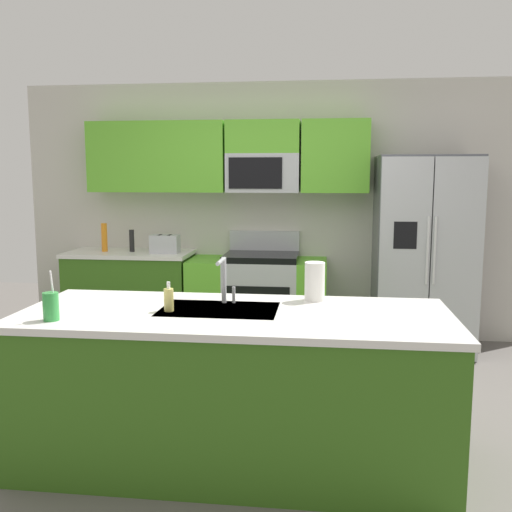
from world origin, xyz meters
TOP-DOWN VIEW (x-y plane):
  - ground_plane at (0.00, 0.00)m, footprint 9.00×9.00m
  - kitchen_wall_unit at (-0.14, 2.08)m, footprint 5.20×0.43m
  - back_counter at (-1.44, 1.80)m, footprint 1.26×0.63m
  - range_oven at (-0.12, 1.80)m, footprint 1.36×0.61m
  - refrigerator at (1.46, 1.73)m, footprint 0.90×0.76m
  - island_counter at (0.03, -0.60)m, footprint 2.46×0.98m
  - toaster at (-1.05, 1.75)m, footprint 0.28×0.16m
  - pepper_mill at (-1.41, 1.80)m, footprint 0.05×0.05m
  - bottle_orange at (-1.69, 1.78)m, footprint 0.06×0.06m
  - sink_faucet at (-0.06, -0.40)m, footprint 0.08×0.21m
  - drink_cup_green at (-0.91, -0.91)m, footprint 0.08×0.08m
  - soap_dispenser at (-0.34, -0.63)m, footprint 0.06×0.06m
  - paper_towel_roll at (0.48, -0.25)m, footprint 0.12×0.12m

SIDE VIEW (x-z plane):
  - ground_plane at x=0.00m, z-range 0.00..0.00m
  - range_oven at x=-0.12m, z-range -0.11..0.99m
  - back_counter at x=-1.44m, z-range 0.00..0.90m
  - island_counter at x=0.03m, z-range 0.00..0.90m
  - refrigerator at x=1.46m, z-range 0.00..1.85m
  - soap_dispenser at x=-0.34m, z-range 0.88..1.05m
  - drink_cup_green at x=-0.91m, z-range 0.84..1.11m
  - toaster at x=-1.05m, z-range 0.90..1.08m
  - pepper_mill at x=-1.41m, z-range 0.90..1.12m
  - paper_towel_roll at x=0.48m, z-range 0.90..1.14m
  - bottle_orange at x=-1.69m, z-range 0.90..1.19m
  - sink_faucet at x=-0.06m, z-range 0.93..1.21m
  - kitchen_wall_unit at x=-0.14m, z-range 0.17..2.77m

